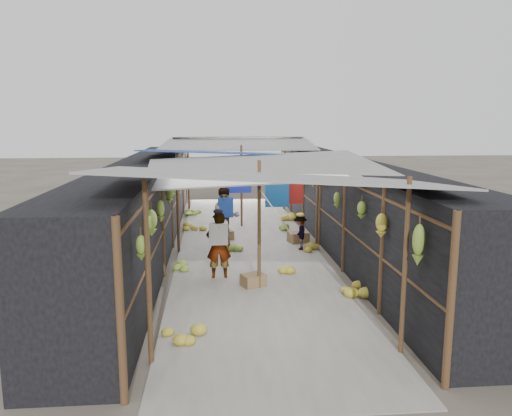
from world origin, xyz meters
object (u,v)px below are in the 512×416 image
object	(u,v)px
black_basin	(298,239)
vendor_seated	(300,233)
crate_near	(253,281)
vendor_elderly	(219,245)
shopper_blue	(226,218)

from	to	relation	value
black_basin	vendor_seated	world-z (taller)	vendor_seated
crate_near	black_basin	distance (m)	4.07
vendor_elderly	shopper_blue	xyz separation A→B (m)	(0.22, 2.62, 0.08)
crate_near	vendor_seated	world-z (taller)	vendor_seated
black_basin	shopper_blue	xyz separation A→B (m)	(-2.02, -0.50, 0.73)
black_basin	crate_near	bearing A→B (deg)	-112.50
black_basin	vendor_elderly	world-z (taller)	vendor_elderly
vendor_elderly	vendor_seated	bearing A→B (deg)	-138.05
vendor_elderly	shopper_blue	distance (m)	2.63
black_basin	vendor_elderly	bearing A→B (deg)	-125.81
crate_near	black_basin	bearing A→B (deg)	44.34
crate_near	vendor_seated	distance (m)	3.18
black_basin	vendor_seated	size ratio (longest dim) A/B	0.58
shopper_blue	vendor_seated	size ratio (longest dim) A/B	1.73
crate_near	shopper_blue	size ratio (longest dim) A/B	0.28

